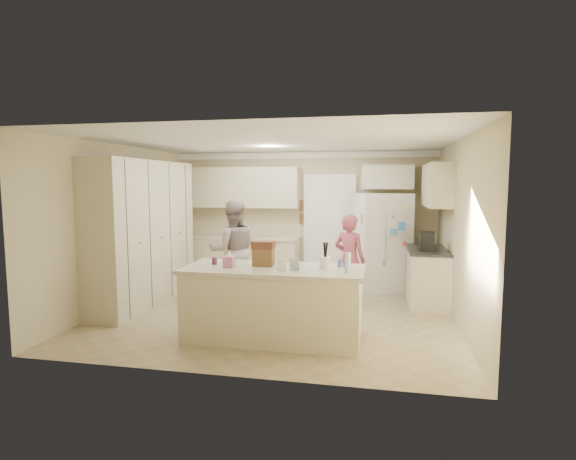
% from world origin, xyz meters
% --- Properties ---
extents(floor, '(5.20, 4.60, 0.02)m').
position_xyz_m(floor, '(0.00, 0.00, -0.01)').
color(floor, '#9D8A62').
rests_on(floor, ground).
extents(ceiling, '(5.20, 4.60, 0.02)m').
position_xyz_m(ceiling, '(0.00, 0.00, 2.61)').
color(ceiling, white).
rests_on(ceiling, wall_back).
extents(wall_back, '(5.20, 0.02, 2.60)m').
position_xyz_m(wall_back, '(0.00, 2.31, 1.30)').
color(wall_back, '#C4B88E').
rests_on(wall_back, ground).
extents(wall_front, '(5.20, 0.02, 2.60)m').
position_xyz_m(wall_front, '(0.00, -2.31, 1.30)').
color(wall_front, '#C4B88E').
rests_on(wall_front, ground).
extents(wall_left, '(0.02, 4.60, 2.60)m').
position_xyz_m(wall_left, '(-2.61, 0.00, 1.30)').
color(wall_left, '#C4B88E').
rests_on(wall_left, ground).
extents(wall_right, '(0.02, 4.60, 2.60)m').
position_xyz_m(wall_right, '(2.61, 0.00, 1.30)').
color(wall_right, '#C4B88E').
rests_on(wall_right, ground).
extents(crown_back, '(5.20, 0.08, 0.12)m').
position_xyz_m(crown_back, '(0.00, 2.26, 2.53)').
color(crown_back, white).
rests_on(crown_back, wall_back).
extents(pantry_bank, '(0.60, 2.60, 2.35)m').
position_xyz_m(pantry_bank, '(-2.30, 0.20, 1.18)').
color(pantry_bank, beige).
rests_on(pantry_bank, floor).
extents(back_base_cab, '(2.20, 0.60, 0.88)m').
position_xyz_m(back_base_cab, '(-1.15, 2.00, 0.44)').
color(back_base_cab, beige).
rests_on(back_base_cab, floor).
extents(back_countertop, '(2.24, 0.63, 0.04)m').
position_xyz_m(back_countertop, '(-1.15, 1.99, 0.90)').
color(back_countertop, beige).
rests_on(back_countertop, back_base_cab).
extents(back_upper_cab, '(2.20, 0.35, 0.80)m').
position_xyz_m(back_upper_cab, '(-1.15, 2.12, 1.90)').
color(back_upper_cab, beige).
rests_on(back_upper_cab, wall_back).
extents(doorway_opening, '(0.90, 0.06, 2.10)m').
position_xyz_m(doorway_opening, '(0.55, 2.28, 1.05)').
color(doorway_opening, black).
rests_on(doorway_opening, floor).
extents(doorway_casing, '(1.02, 0.03, 2.22)m').
position_xyz_m(doorway_casing, '(0.55, 2.24, 1.05)').
color(doorway_casing, white).
rests_on(doorway_casing, floor).
extents(wall_frame_upper, '(0.15, 0.02, 0.20)m').
position_xyz_m(wall_frame_upper, '(0.02, 2.27, 1.55)').
color(wall_frame_upper, brown).
rests_on(wall_frame_upper, wall_back).
extents(wall_frame_lower, '(0.15, 0.02, 0.20)m').
position_xyz_m(wall_frame_lower, '(0.02, 2.27, 1.28)').
color(wall_frame_lower, brown).
rests_on(wall_frame_lower, wall_back).
extents(refrigerator, '(1.08, 0.96, 1.80)m').
position_xyz_m(refrigerator, '(1.58, 1.84, 0.90)').
color(refrigerator, white).
rests_on(refrigerator, floor).
extents(fridge_seam, '(0.02, 0.02, 1.78)m').
position_xyz_m(fridge_seam, '(1.58, 1.48, 0.90)').
color(fridge_seam, gray).
rests_on(fridge_seam, refrigerator).
extents(fridge_dispenser, '(0.22, 0.03, 0.35)m').
position_xyz_m(fridge_dispenser, '(1.36, 1.47, 1.15)').
color(fridge_dispenser, black).
rests_on(fridge_dispenser, refrigerator).
extents(fridge_handle_l, '(0.02, 0.02, 0.85)m').
position_xyz_m(fridge_handle_l, '(1.53, 1.47, 1.05)').
color(fridge_handle_l, silver).
rests_on(fridge_handle_l, refrigerator).
extents(fridge_handle_r, '(0.02, 0.02, 0.85)m').
position_xyz_m(fridge_handle_r, '(1.63, 1.47, 1.05)').
color(fridge_handle_r, silver).
rests_on(fridge_handle_r, refrigerator).
extents(over_fridge_cab, '(0.95, 0.35, 0.45)m').
position_xyz_m(over_fridge_cab, '(1.65, 2.12, 2.10)').
color(over_fridge_cab, beige).
rests_on(over_fridge_cab, wall_back).
extents(right_base_cab, '(0.60, 1.20, 0.88)m').
position_xyz_m(right_base_cab, '(2.30, 1.00, 0.44)').
color(right_base_cab, beige).
rests_on(right_base_cab, floor).
extents(right_countertop, '(0.63, 1.24, 0.04)m').
position_xyz_m(right_countertop, '(2.29, 1.00, 0.90)').
color(right_countertop, '#2D2B28').
rests_on(right_countertop, right_base_cab).
extents(right_upper_cab, '(0.35, 1.50, 0.70)m').
position_xyz_m(right_upper_cab, '(2.43, 1.20, 1.95)').
color(right_upper_cab, beige).
rests_on(right_upper_cab, wall_right).
extents(coffee_maker, '(0.22, 0.28, 0.30)m').
position_xyz_m(coffee_maker, '(2.25, 0.80, 1.07)').
color(coffee_maker, black).
rests_on(coffee_maker, right_countertop).
extents(island_base, '(2.20, 0.90, 0.88)m').
position_xyz_m(island_base, '(0.20, -1.10, 0.44)').
color(island_base, beige).
rests_on(island_base, floor).
extents(island_top, '(2.28, 0.96, 0.05)m').
position_xyz_m(island_top, '(0.20, -1.10, 0.90)').
color(island_top, beige).
rests_on(island_top, island_base).
extents(utensil_crock, '(0.13, 0.13, 0.15)m').
position_xyz_m(utensil_crock, '(0.85, -1.05, 1.00)').
color(utensil_crock, white).
rests_on(utensil_crock, island_top).
extents(tissue_box, '(0.13, 0.13, 0.14)m').
position_xyz_m(tissue_box, '(-0.35, -1.20, 1.00)').
color(tissue_box, '#C26E8F').
rests_on(tissue_box, island_top).
extents(tissue_plume, '(0.08, 0.08, 0.08)m').
position_xyz_m(tissue_plume, '(-0.35, -1.20, 1.10)').
color(tissue_plume, white).
rests_on(tissue_plume, tissue_box).
extents(dollhouse_body, '(0.26, 0.18, 0.22)m').
position_xyz_m(dollhouse_body, '(0.05, -1.00, 1.04)').
color(dollhouse_body, brown).
rests_on(dollhouse_body, island_top).
extents(dollhouse_roof, '(0.28, 0.20, 0.10)m').
position_xyz_m(dollhouse_roof, '(0.05, -1.00, 1.20)').
color(dollhouse_roof, '#592D1E').
rests_on(dollhouse_roof, dollhouse_body).
extents(jam_jar, '(0.07, 0.07, 0.09)m').
position_xyz_m(jam_jar, '(-0.60, -1.05, 0.97)').
color(jam_jar, '#59263F').
rests_on(jam_jar, island_top).
extents(greeting_card_a, '(0.12, 0.06, 0.16)m').
position_xyz_m(greeting_card_a, '(0.35, -1.30, 1.01)').
color(greeting_card_a, white).
rests_on(greeting_card_a, island_top).
extents(greeting_card_b, '(0.12, 0.05, 0.16)m').
position_xyz_m(greeting_card_b, '(0.50, -1.25, 1.01)').
color(greeting_card_b, silver).
rests_on(greeting_card_b, island_top).
extents(water_bottle, '(0.07, 0.07, 0.24)m').
position_xyz_m(water_bottle, '(1.15, -1.25, 1.04)').
color(water_bottle, silver).
rests_on(water_bottle, island_top).
extents(shaker_salt, '(0.05, 0.05, 0.09)m').
position_xyz_m(shaker_salt, '(1.02, -0.88, 0.97)').
color(shaker_salt, '#4155A1').
rests_on(shaker_salt, island_top).
extents(shaker_pepper, '(0.05, 0.05, 0.09)m').
position_xyz_m(shaker_pepper, '(1.09, -0.88, 0.97)').
color(shaker_pepper, '#4155A1').
rests_on(shaker_pepper, island_top).
extents(teen_boy, '(1.01, 0.91, 1.70)m').
position_xyz_m(teen_boy, '(-0.90, 0.61, 0.85)').
color(teen_boy, gray).
rests_on(teen_boy, floor).
extents(teen_girl, '(0.65, 0.55, 1.49)m').
position_xyz_m(teen_girl, '(1.05, 0.69, 0.75)').
color(teen_girl, '#AF4B58').
rests_on(teen_girl, floor).
extents(fridge_magnets, '(0.76, 0.02, 1.44)m').
position_xyz_m(fridge_magnets, '(1.58, 1.47, 0.90)').
color(fridge_magnets, tan).
rests_on(fridge_magnets, refrigerator).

